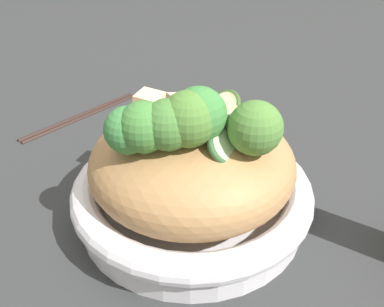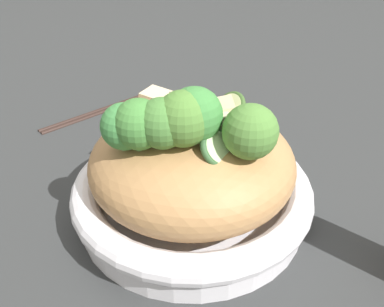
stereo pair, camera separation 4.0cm
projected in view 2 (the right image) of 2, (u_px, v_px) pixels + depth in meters
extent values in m
plane|color=#303232|center=(192.00, 212.00, 0.44)|extent=(3.00, 3.00, 0.00)
cylinder|color=white|center=(192.00, 205.00, 0.44)|extent=(0.24, 0.24, 0.02)
torus|color=white|center=(192.00, 187.00, 0.43)|extent=(0.26, 0.26, 0.03)
ellipsoid|color=#B1804E|center=(192.00, 161.00, 0.41)|extent=(0.21, 0.21, 0.10)
torus|color=#B17A4A|center=(227.00, 137.00, 0.37)|extent=(0.06, 0.06, 0.02)
torus|color=#AD7A45|center=(162.00, 127.00, 0.37)|extent=(0.05, 0.05, 0.01)
torus|color=#AE814F|center=(193.00, 116.00, 0.43)|extent=(0.05, 0.05, 0.02)
cone|color=#91B072|center=(127.00, 149.00, 0.36)|extent=(0.02, 0.02, 0.02)
sphere|color=#3F8541|center=(124.00, 126.00, 0.35)|extent=(0.05, 0.05, 0.04)
cone|color=#96B06E|center=(164.00, 148.00, 0.35)|extent=(0.02, 0.02, 0.02)
sphere|color=#467C36|center=(163.00, 123.00, 0.34)|extent=(0.06, 0.06, 0.05)
cone|color=#9AB772|center=(195.00, 140.00, 0.36)|extent=(0.03, 0.03, 0.02)
sphere|color=#3F833C|center=(195.00, 115.00, 0.34)|extent=(0.07, 0.07, 0.05)
cone|color=#94AB70|center=(184.00, 145.00, 0.35)|extent=(0.03, 0.03, 0.02)
sphere|color=#4F8035|center=(183.00, 119.00, 0.34)|extent=(0.06, 0.06, 0.05)
cone|color=#8FB170|center=(141.00, 150.00, 0.36)|extent=(0.03, 0.03, 0.02)
sphere|color=#428138|center=(139.00, 124.00, 0.34)|extent=(0.06, 0.06, 0.05)
cone|color=#95B974|center=(248.00, 158.00, 0.35)|extent=(0.03, 0.02, 0.02)
sphere|color=#508237|center=(250.00, 132.00, 0.33)|extent=(0.06, 0.06, 0.05)
cylinder|color=orange|center=(221.00, 137.00, 0.36)|extent=(0.03, 0.03, 0.02)
cylinder|color=orange|center=(186.00, 112.00, 0.39)|extent=(0.02, 0.02, 0.02)
cylinder|color=orange|center=(208.00, 113.00, 0.39)|extent=(0.02, 0.02, 0.02)
cylinder|color=orange|center=(197.00, 130.00, 0.36)|extent=(0.03, 0.04, 0.03)
cylinder|color=orange|center=(208.00, 117.00, 0.38)|extent=(0.03, 0.02, 0.02)
cylinder|color=orange|center=(127.00, 123.00, 0.39)|extent=(0.04, 0.04, 0.01)
cylinder|color=beige|center=(218.00, 148.00, 0.34)|extent=(0.04, 0.04, 0.03)
torus|color=#335930|center=(218.00, 148.00, 0.34)|extent=(0.05, 0.05, 0.03)
cylinder|color=beige|center=(230.00, 107.00, 0.42)|extent=(0.04, 0.04, 0.03)
torus|color=#395A27|center=(230.00, 107.00, 0.42)|extent=(0.04, 0.05, 0.03)
cube|color=beige|center=(184.00, 108.00, 0.39)|extent=(0.04, 0.04, 0.03)
cube|color=beige|center=(221.00, 116.00, 0.38)|extent=(0.03, 0.03, 0.03)
cube|color=beige|center=(225.00, 125.00, 0.37)|extent=(0.03, 0.03, 0.03)
cube|color=beige|center=(156.00, 102.00, 0.43)|extent=(0.04, 0.04, 0.03)
cylinder|color=black|center=(100.00, 108.00, 0.66)|extent=(0.18, 0.14, 0.01)
cylinder|color=black|center=(103.00, 110.00, 0.66)|extent=(0.18, 0.14, 0.01)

